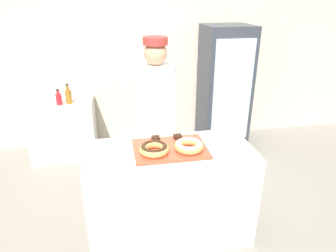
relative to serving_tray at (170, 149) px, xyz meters
name	(u,v)px	position (x,y,z in m)	size (l,w,h in m)	color
ground_plane	(170,231)	(0.00, 0.00, -0.91)	(14.00, 14.00, 0.00)	gray
wall_back	(143,53)	(0.00, 2.13, 0.44)	(8.00, 0.06, 2.70)	beige
display_counter	(170,193)	(0.00, 0.00, -0.46)	(1.43, 0.66, 0.90)	beige
serving_tray	(170,149)	(0.00, 0.00, 0.00)	(0.62, 0.44, 0.02)	#D84C33
donut_chocolate_glaze	(154,148)	(-0.15, -0.07, 0.05)	(0.25, 0.25, 0.07)	tan
donut_light_glaze	(189,146)	(0.15, -0.07, 0.05)	(0.25, 0.25, 0.07)	tan
brownie_back_left	(156,138)	(-0.10, 0.16, 0.03)	(0.07, 0.07, 0.03)	black
brownie_back_right	(178,137)	(0.10, 0.16, 0.03)	(0.07, 0.07, 0.03)	black
baker_person	(157,118)	(-0.02, 0.68, 0.01)	(0.39, 0.39, 1.74)	#4C4C51
beverage_fridge	(224,88)	(1.13, 1.76, -0.04)	(0.65, 0.63, 1.74)	#333842
chest_freezer	(64,129)	(-1.17, 1.77, -0.50)	(0.85, 0.56, 0.81)	silver
bottle_red	(59,99)	(-1.14, 1.62, -0.02)	(0.08, 0.08, 0.21)	red
bottle_amber	(69,96)	(-1.02, 1.64, 0.00)	(0.08, 0.08, 0.26)	#99661E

